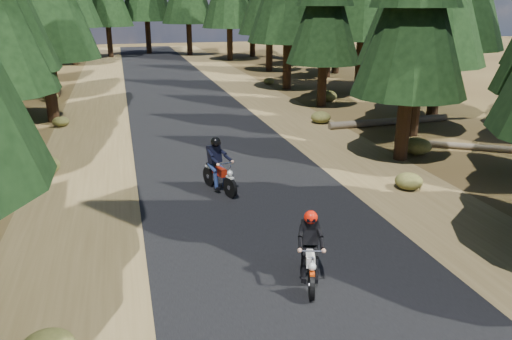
{
  "coord_description": "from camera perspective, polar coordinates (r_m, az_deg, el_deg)",
  "views": [
    {
      "loc": [
        -3.2,
        -10.37,
        5.24
      ],
      "look_at": [
        0.0,
        1.5,
        1.1
      ],
      "focal_mm": 35.0,
      "sensor_mm": 36.0,
      "label": 1
    }
  ],
  "objects": [
    {
      "name": "shoulder_r",
      "position": [
        18.02,
        11.31,
        1.34
      ],
      "size": [
        3.2,
        100.0,
        0.01
      ],
      "primitive_type": "cube",
      "color": "brown",
      "rests_on": "ground"
    },
    {
      "name": "road",
      "position": [
        16.55,
        -3.15,
        0.14
      ],
      "size": [
        6.0,
        100.0,
        0.01
      ],
      "primitive_type": "cube",
      "color": "black",
      "rests_on": "ground"
    },
    {
      "name": "shoulder_l",
      "position": [
        16.3,
        -19.17,
        -1.21
      ],
      "size": [
        3.2,
        100.0,
        0.01
      ],
      "primitive_type": "cube",
      "color": "brown",
      "rests_on": "ground"
    },
    {
      "name": "understory_shrubs",
      "position": [
        20.16,
        -0.97,
        4.35
      ],
      "size": [
        15.84,
        26.5,
        0.62
      ],
      "color": "#474C1E",
      "rests_on": "ground"
    },
    {
      "name": "rider_follow",
      "position": [
        14.41,
        -4.23,
        -0.48
      ],
      "size": [
        1.13,
        1.87,
        1.6
      ],
      "rotation": [
        0.0,
        0.0,
        3.5
      ],
      "color": "#991B0A",
      "rests_on": "road"
    },
    {
      "name": "rider_lead",
      "position": [
        9.85,
        6.16,
        -10.28
      ],
      "size": [
        0.95,
        1.73,
        1.47
      ],
      "rotation": [
        0.0,
        0.0,
        2.85
      ],
      "color": "silver",
      "rests_on": "road"
    },
    {
      "name": "log_near",
      "position": [
        23.31,
        15.01,
        5.38
      ],
      "size": [
        5.91,
        0.52,
        0.32
      ],
      "primitive_type": "cylinder",
      "rotation": [
        0.0,
        1.57,
        0.03
      ],
      "color": "#4C4233",
      "rests_on": "ground"
    },
    {
      "name": "log_far",
      "position": [
        20.27,
        22.38,
        2.55
      ],
      "size": [
        3.83,
        2.54,
        0.24
      ],
      "primitive_type": "cylinder",
      "rotation": [
        0.0,
        1.57,
        -0.56
      ],
      "color": "#4C4233",
      "rests_on": "ground"
    },
    {
      "name": "ground",
      "position": [
        12.05,
        1.87,
        -7.17
      ],
      "size": [
        120.0,
        120.0,
        0.0
      ],
      "primitive_type": "plane",
      "color": "#402D17",
      "rests_on": "ground"
    }
  ]
}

